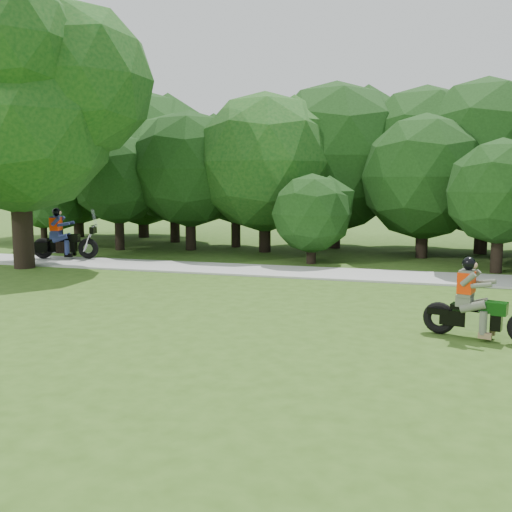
# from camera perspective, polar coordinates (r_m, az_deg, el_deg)

# --- Properties ---
(ground) EXTENTS (100.00, 100.00, 0.00)m
(ground) POSITION_cam_1_polar(r_m,az_deg,el_deg) (10.34, 2.46, -8.86)
(ground) COLOR #2F5016
(ground) RESTS_ON ground
(walkway) EXTENTS (60.00, 2.20, 0.06)m
(walkway) POSITION_cam_1_polar(r_m,az_deg,el_deg) (18.03, 8.50, -1.79)
(walkway) COLOR #ADADA7
(walkway) RESTS_ON ground
(tree_line) EXTENTS (40.70, 13.01, 7.64)m
(tree_line) POSITION_cam_1_polar(r_m,az_deg,el_deg) (24.30, 14.42, 9.01)
(tree_line) COLOR black
(tree_line) RESTS_ON ground
(big_tree_west) EXTENTS (8.64, 6.56, 9.96)m
(big_tree_west) POSITION_cam_1_polar(r_m,az_deg,el_deg) (21.11, -22.38, 14.68)
(big_tree_west) COLOR black
(big_tree_west) RESTS_ON ground
(chopper_motorcycle) EXTENTS (2.10, 0.95, 1.53)m
(chopper_motorcycle) POSITION_cam_1_polar(r_m,az_deg,el_deg) (11.33, 21.09, -4.97)
(chopper_motorcycle) COLOR black
(chopper_motorcycle) RESTS_ON ground
(touring_motorcycle) EXTENTS (2.44, 1.17, 1.88)m
(touring_motorcycle) POSITION_cam_1_polar(r_m,az_deg,el_deg) (22.27, -18.91, 1.50)
(touring_motorcycle) COLOR black
(touring_motorcycle) RESTS_ON walkway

